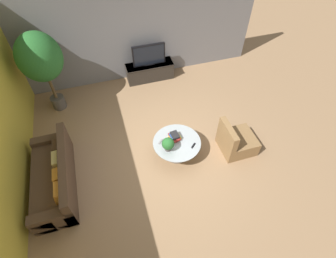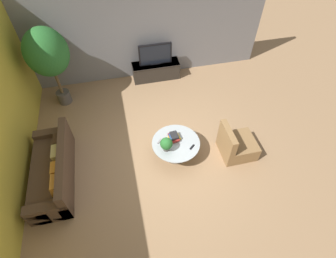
{
  "view_description": "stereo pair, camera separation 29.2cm",
  "coord_description": "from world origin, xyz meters",
  "px_view_note": "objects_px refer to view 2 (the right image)",
  "views": [
    {
      "loc": [
        -1.1,
        -3.69,
        5.26
      ],
      "look_at": [
        0.11,
        0.24,
        0.55
      ],
      "focal_mm": 28.0,
      "sensor_mm": 36.0,
      "label": 1
    },
    {
      "loc": [
        -0.82,
        -3.77,
        5.26
      ],
      "look_at": [
        0.11,
        0.24,
        0.55
      ],
      "focal_mm": 28.0,
      "sensor_mm": 36.0,
      "label": 2
    }
  ],
  "objects_px": {
    "media_console": "(156,70)",
    "potted_palm_tall": "(47,54)",
    "couch_by_wall": "(54,171)",
    "armchair_wicker": "(236,145)",
    "potted_plant_tabletop": "(166,144)",
    "television": "(155,54)",
    "coffee_table": "(176,146)"
  },
  "relations": [
    {
      "from": "media_console",
      "to": "potted_palm_tall",
      "type": "bearing_deg",
      "value": -169.66
    },
    {
      "from": "media_console",
      "to": "couch_by_wall",
      "type": "xyz_separation_m",
      "value": [
        -2.92,
        -3.11,
        0.01
      ]
    },
    {
      "from": "media_console",
      "to": "armchair_wicker",
      "type": "bearing_deg",
      "value": -68.73
    },
    {
      "from": "potted_palm_tall",
      "to": "potted_plant_tabletop",
      "type": "distance_m",
      "value": 3.75
    },
    {
      "from": "media_console",
      "to": "armchair_wicker",
      "type": "xyz_separation_m",
      "value": [
        1.3,
        -3.34,
        -0.0
      ]
    },
    {
      "from": "media_console",
      "to": "television",
      "type": "relative_size",
      "value": 1.49
    },
    {
      "from": "television",
      "to": "armchair_wicker",
      "type": "relative_size",
      "value": 1.15
    },
    {
      "from": "couch_by_wall",
      "to": "potted_plant_tabletop",
      "type": "relative_size",
      "value": 6.03
    },
    {
      "from": "coffee_table",
      "to": "couch_by_wall",
      "type": "distance_m",
      "value": 2.79
    },
    {
      "from": "coffee_table",
      "to": "media_console",
      "type": "bearing_deg",
      "value": 87.64
    },
    {
      "from": "television",
      "to": "armchair_wicker",
      "type": "height_order",
      "value": "television"
    },
    {
      "from": "television",
      "to": "media_console",
      "type": "bearing_deg",
      "value": 90.0
    },
    {
      "from": "couch_by_wall",
      "to": "potted_palm_tall",
      "type": "height_order",
      "value": "potted_palm_tall"
    },
    {
      "from": "coffee_table",
      "to": "couch_by_wall",
      "type": "relative_size",
      "value": 0.53
    },
    {
      "from": "media_console",
      "to": "potted_plant_tabletop",
      "type": "distance_m",
      "value": 3.25
    },
    {
      "from": "couch_by_wall",
      "to": "potted_palm_tall",
      "type": "relative_size",
      "value": 0.94
    },
    {
      "from": "television",
      "to": "potted_palm_tall",
      "type": "xyz_separation_m",
      "value": [
        -2.81,
        -0.51,
        0.74
      ]
    },
    {
      "from": "couch_by_wall",
      "to": "armchair_wicker",
      "type": "bearing_deg",
      "value": 86.86
    },
    {
      "from": "couch_by_wall",
      "to": "potted_plant_tabletop",
      "type": "xyz_separation_m",
      "value": [
        2.53,
        -0.1,
        0.36
      ]
    },
    {
      "from": "media_console",
      "to": "coffee_table",
      "type": "bearing_deg",
      "value": -92.36
    },
    {
      "from": "couch_by_wall",
      "to": "armchair_wicker",
      "type": "xyz_separation_m",
      "value": [
        4.22,
        -0.23,
        -0.02
      ]
    },
    {
      "from": "media_console",
      "to": "potted_palm_tall",
      "type": "relative_size",
      "value": 0.65
    },
    {
      "from": "television",
      "to": "potted_plant_tabletop",
      "type": "bearing_deg",
      "value": -96.88
    },
    {
      "from": "armchair_wicker",
      "to": "potted_plant_tabletop",
      "type": "distance_m",
      "value": 1.73
    },
    {
      "from": "media_console",
      "to": "coffee_table",
      "type": "height_order",
      "value": "media_console"
    },
    {
      "from": "coffee_table",
      "to": "potted_plant_tabletop",
      "type": "xyz_separation_m",
      "value": [
        -0.26,
        -0.14,
        0.33
      ]
    },
    {
      "from": "media_console",
      "to": "television",
      "type": "bearing_deg",
      "value": -90.0
    },
    {
      "from": "coffee_table",
      "to": "couch_by_wall",
      "type": "xyz_separation_m",
      "value": [
        -2.79,
        -0.04,
        -0.03
      ]
    },
    {
      "from": "couch_by_wall",
      "to": "potted_palm_tall",
      "type": "xyz_separation_m",
      "value": [
        0.11,
        2.59,
        1.31
      ]
    },
    {
      "from": "couch_by_wall",
      "to": "armchair_wicker",
      "type": "distance_m",
      "value": 4.23
    },
    {
      "from": "armchair_wicker",
      "to": "media_console",
      "type": "bearing_deg",
      "value": 21.27
    },
    {
      "from": "potted_palm_tall",
      "to": "coffee_table",
      "type": "bearing_deg",
      "value": -43.62
    }
  ]
}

